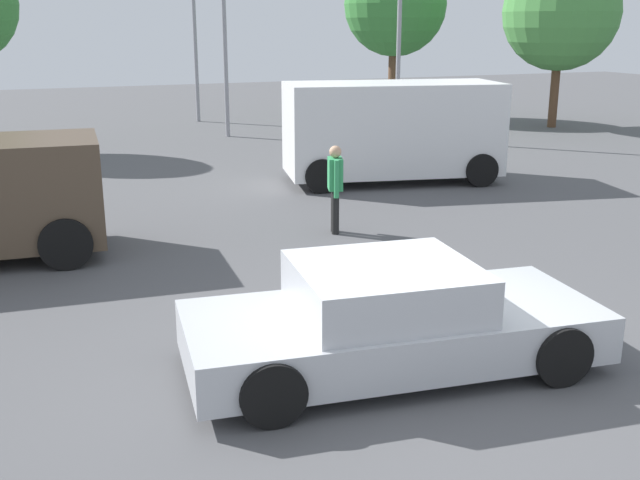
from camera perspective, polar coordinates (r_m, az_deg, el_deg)
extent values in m
plane|color=#515154|center=(8.38, 6.20, -9.42)|extent=(80.00, 80.00, 0.00)
cube|color=#B7BABF|center=(8.20, 5.50, -6.84)|extent=(4.62, 2.35, 0.51)
cube|color=#B7BABF|center=(7.98, 4.92, -3.60)|extent=(2.05, 1.89, 0.50)
cube|color=slate|center=(8.32, 10.61, -2.99)|extent=(0.25, 1.55, 0.42)
cube|color=slate|center=(7.73, -1.21, -4.21)|extent=(0.25, 1.55, 0.42)
cylinder|color=black|center=(9.56, 12.10, -4.33)|extent=(0.66, 0.30, 0.64)
cylinder|color=black|center=(8.20, 17.73, -8.28)|extent=(0.66, 0.30, 0.64)
cylinder|color=black|center=(8.63, -6.10, -6.33)|extent=(0.66, 0.30, 0.64)
cylinder|color=black|center=(7.09, -3.63, -11.47)|extent=(0.66, 0.30, 0.64)
ellipsoid|color=white|center=(10.09, 16.97, -4.22)|extent=(0.46, 0.46, 0.22)
sphere|color=white|center=(10.32, 17.13, -3.43)|extent=(0.18, 0.18, 0.18)
sphere|color=white|center=(10.38, 17.16, -3.35)|extent=(0.08, 0.08, 0.08)
cylinder|color=white|center=(10.28, 16.63, -4.75)|extent=(0.06, 0.06, 0.12)
cylinder|color=white|center=(10.27, 17.31, -4.82)|extent=(0.06, 0.06, 0.12)
cylinder|color=white|center=(10.02, 16.48, -5.27)|extent=(0.06, 0.06, 0.12)
cylinder|color=white|center=(10.02, 17.18, -5.35)|extent=(0.06, 0.06, 0.12)
sphere|color=white|center=(9.85, 16.86, -4.52)|extent=(0.10, 0.10, 0.10)
cube|color=white|center=(17.77, 5.48, 8.42)|extent=(5.20, 2.98, 2.07)
cube|color=slate|center=(18.52, 12.81, 9.83)|extent=(0.41, 1.65, 0.83)
cylinder|color=black|center=(19.35, 9.95, 6.25)|extent=(0.80, 0.41, 0.76)
cylinder|color=black|center=(17.64, 12.06, 5.20)|extent=(0.80, 0.41, 0.76)
cylinder|color=black|center=(18.40, -0.97, 5.99)|extent=(0.80, 0.41, 0.76)
cylinder|color=black|center=(16.58, 0.13, 4.88)|extent=(0.80, 0.41, 0.76)
cube|color=slate|center=(12.68, -16.55, 5.51)|extent=(0.19, 1.64, 0.65)
cylinder|color=black|center=(13.78, -18.69, 1.79)|extent=(0.82, 0.32, 0.80)
cylinder|color=black|center=(12.00, -18.66, -0.24)|extent=(0.82, 0.32, 0.80)
cylinder|color=black|center=(13.44, 1.11, 2.28)|extent=(0.13, 0.13, 0.79)
cylinder|color=black|center=(13.27, 1.18, 2.10)|extent=(0.13, 0.13, 0.79)
cube|color=#339959|center=(13.21, 1.16, 5.03)|extent=(0.35, 0.46, 0.56)
cylinder|color=#339959|center=(13.46, 1.06, 5.02)|extent=(0.09, 0.09, 0.66)
cylinder|color=#339959|center=(12.99, 1.26, 4.61)|extent=(0.09, 0.09, 0.66)
sphere|color=tan|center=(13.14, 1.17, 6.68)|extent=(0.21, 0.21, 0.21)
cylinder|color=gray|center=(24.29, 6.02, 16.10)|extent=(0.14, 0.14, 7.31)
cylinder|color=gray|center=(25.08, -7.23, 15.40)|extent=(0.14, 0.14, 6.73)
cylinder|color=gray|center=(29.24, -9.48, 15.92)|extent=(0.14, 0.14, 7.27)
cylinder|color=brown|center=(28.57, 17.28, 10.61)|extent=(0.31, 0.31, 2.47)
sphere|color=#478C42|center=(28.48, 17.75, 16.10)|extent=(4.01, 4.01, 4.01)
cylinder|color=brown|center=(30.37, 5.55, 11.87)|extent=(0.40, 0.40, 2.84)
sphere|color=#387F38|center=(30.30, 5.70, 17.32)|extent=(3.92, 3.92, 3.92)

